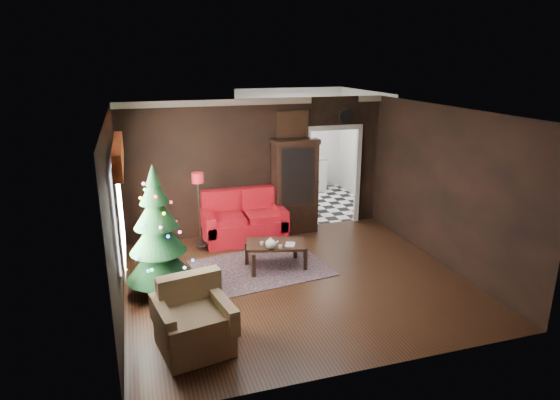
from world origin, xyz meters
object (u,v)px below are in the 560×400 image
object	(u,v)px
coffee_table	(275,255)
wall_clock	(346,116)
kitchen_table	(300,194)
loveseat	(244,217)
christmas_tree	(157,231)
floor_lamp	(199,210)
teapot	(270,244)
armchair	(193,317)
curio_cabinet	(295,188)

from	to	relation	value
coffee_table	wall_clock	size ratio (longest dim) A/B	3.15
kitchen_table	coffee_table	bearing A→B (deg)	-116.96
loveseat	christmas_tree	size ratio (longest dim) A/B	0.87
loveseat	coffee_table	bearing A→B (deg)	-81.37
coffee_table	kitchen_table	bearing A→B (deg)	63.04
floor_lamp	teapot	distance (m)	1.73
floor_lamp	christmas_tree	distance (m)	1.79
loveseat	armchair	bearing A→B (deg)	-112.84
curio_cabinet	christmas_tree	bearing A→B (deg)	-144.82
christmas_tree	kitchen_table	world-z (taller)	christmas_tree
teapot	wall_clock	bearing A→B (deg)	42.31
armchair	coffee_table	bearing A→B (deg)	39.66
loveseat	kitchen_table	world-z (taller)	loveseat
armchair	teapot	distance (m)	2.40
christmas_tree	wall_clock	size ratio (longest dim) A/B	6.14
curio_cabinet	armchair	bearing A→B (deg)	-125.16
armchair	coffee_table	xyz separation A→B (m)	(1.70, 2.06, -0.22)
floor_lamp	wall_clock	xyz separation A→B (m)	(3.28, 0.69, 1.55)
wall_clock	kitchen_table	bearing A→B (deg)	113.75
curio_cabinet	coffee_table	world-z (taller)	curio_cabinet
curio_cabinet	christmas_tree	size ratio (longest dim) A/B	0.97
wall_clock	coffee_table	bearing A→B (deg)	-138.95
coffee_table	kitchen_table	distance (m)	3.49
teapot	curio_cabinet	bearing A→B (deg)	60.26
coffee_table	loveseat	bearing A→B (deg)	98.63
floor_lamp	coffee_table	distance (m)	1.74
teapot	coffee_table	bearing A→B (deg)	55.30
armchair	curio_cabinet	bearing A→B (deg)	44.05
christmas_tree	armchair	xyz separation A→B (m)	(0.30, -1.67, -0.59)
curio_cabinet	kitchen_table	size ratio (longest dim) A/B	2.53
kitchen_table	armchair	bearing A→B (deg)	-122.42
wall_clock	kitchen_table	distance (m)	2.43
loveseat	armchair	world-z (taller)	loveseat
floor_lamp	coffee_table	size ratio (longest dim) A/B	1.42
christmas_tree	teapot	size ratio (longest dim) A/B	9.86
christmas_tree	armchair	bearing A→B (deg)	-79.84
floor_lamp	coffee_table	world-z (taller)	floor_lamp
teapot	armchair	bearing A→B (deg)	-130.10
loveseat	christmas_tree	distance (m)	2.62
curio_cabinet	teapot	distance (m)	2.22
christmas_tree	teapot	world-z (taller)	christmas_tree
teapot	loveseat	bearing A→B (deg)	92.20
loveseat	wall_clock	world-z (taller)	wall_clock
wall_clock	loveseat	bearing A→B (deg)	-170.34
curio_cabinet	wall_clock	xyz separation A→B (m)	(1.20, 0.18, 1.43)
teapot	wall_clock	distance (m)	3.59
wall_clock	curio_cabinet	bearing A→B (deg)	-171.47
christmas_tree	kitchen_table	xyz separation A→B (m)	(3.58, 3.50, -0.68)
loveseat	kitchen_table	bearing A→B (deg)	42.51
teapot	kitchen_table	world-z (taller)	kitchen_table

